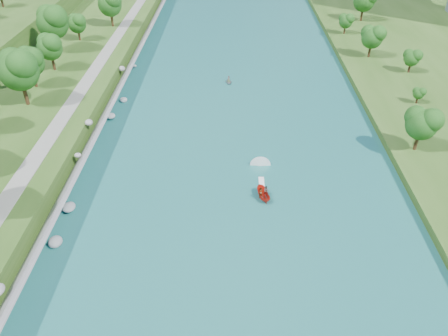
{
  "coord_description": "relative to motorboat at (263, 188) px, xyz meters",
  "views": [
    {
      "loc": [
        -0.46,
        -47.91,
        43.19
      ],
      "look_at": [
        -1.68,
        9.75,
        2.5
      ],
      "focal_mm": 35.0,
      "sensor_mm": 36.0,
      "label": 1
    }
  ],
  "objects": [
    {
      "name": "river_water",
      "position": [
        -4.49,
        13.15,
        -0.7
      ],
      "size": [
        55.0,
        240.0,
        0.1
      ],
      "primitive_type": "cube",
      "color": "#18595E",
      "rests_on": "ground"
    },
    {
      "name": "ground",
      "position": [
        -4.49,
        -6.85,
        -0.75
      ],
      "size": [
        260.0,
        260.0,
        0.0
      ],
      "primitive_type": "plane",
      "color": "#2D5119",
      "rests_on": "ground"
    },
    {
      "name": "motorboat",
      "position": [
        0.0,
        0.0,
        0.0
      ],
      "size": [
        3.6,
        18.89,
        2.17
      ],
      "rotation": [
        0.0,
        0.0,
        3.42
      ],
      "color": "#B61C0E",
      "rests_on": "river_water"
    },
    {
      "name": "raft",
      "position": [
        -5.89,
        41.36,
        -0.28
      ],
      "size": [
        2.26,
        2.9,
        1.68
      ],
      "rotation": [
        0.0,
        0.0,
        0.15
      ],
      "color": "gray",
      "rests_on": "river_water"
    },
    {
      "name": "riprap_bank",
      "position": [
        -30.33,
        11.92,
        1.04
      ],
      "size": [
        4.62,
        236.0,
        4.44
      ],
      "color": "slate",
      "rests_on": "ground"
    },
    {
      "name": "trees_east",
      "position": [
        32.67,
        42.22,
        5.51
      ],
      "size": [
        14.93,
        140.53,
        11.87
      ],
      "color": "#134A14",
      "rests_on": "berm_east"
    },
    {
      "name": "riverside_path",
      "position": [
        -36.99,
        13.15,
        2.8
      ],
      "size": [
        3.0,
        200.0,
        0.1
      ],
      "primitive_type": "cube",
      "color": "gray",
      "rests_on": "berm_west"
    }
  ]
}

